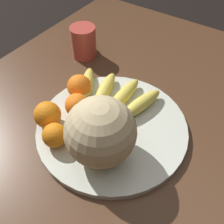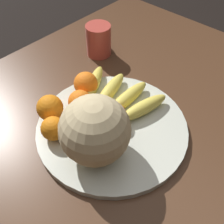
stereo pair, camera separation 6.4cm
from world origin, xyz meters
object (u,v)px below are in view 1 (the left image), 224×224
(fruit_bowl, at_px, (112,127))
(banana_bunch, at_px, (114,95))
(orange_mid_center, at_px, (47,115))
(ceramic_mug, at_px, (83,41))
(orange_front_right, at_px, (77,105))
(orange_front_left, at_px, (55,135))
(orange_back_left, at_px, (114,114))
(orange_back_right, at_px, (79,87))
(melon, at_px, (100,132))
(kitchen_table, at_px, (130,152))
(produce_tag, at_px, (104,128))

(fruit_bowl, relative_size, banana_bunch, 1.54)
(orange_mid_center, bearing_deg, fruit_bowl, -57.63)
(orange_mid_center, bearing_deg, ceramic_mug, 22.74)
(fruit_bowl, relative_size, orange_front_right, 6.19)
(orange_front_left, bearing_deg, banana_bunch, -9.06)
(orange_front_left, relative_size, orange_mid_center, 0.87)
(orange_back_left, bearing_deg, orange_back_right, 79.26)
(banana_bunch, bearing_deg, orange_front_left, 162.50)
(orange_front_right, distance_m, orange_mid_center, 0.08)
(melon, bearing_deg, orange_front_left, 109.42)
(orange_front_left, height_order, orange_back_right, orange_back_right)
(melon, xyz_separation_m, orange_front_left, (-0.04, 0.11, -0.05))
(kitchen_table, height_order, orange_back_left, orange_back_left)
(kitchen_table, relative_size, orange_back_left, 22.12)
(kitchen_table, relative_size, orange_mid_center, 18.19)
(orange_back_right, bearing_deg, kitchen_table, -94.92)
(fruit_bowl, bearing_deg, orange_back_right, 73.62)
(fruit_bowl, xyz_separation_m, orange_front_left, (-0.12, 0.08, 0.04))
(orange_back_left, height_order, produce_tag, orange_back_left)
(kitchen_table, bearing_deg, orange_back_right, 85.08)
(orange_back_left, bearing_deg, kitchen_table, -78.38)
(kitchen_table, xyz_separation_m, orange_front_left, (-0.15, 0.13, 0.15))
(orange_mid_center, relative_size, orange_back_left, 1.22)
(melon, xyz_separation_m, orange_back_left, (0.10, 0.03, -0.05))
(melon, height_order, produce_tag, melon)
(orange_back_left, bearing_deg, banana_bunch, 35.35)
(orange_front_left, bearing_deg, orange_mid_center, 57.43)
(orange_mid_center, height_order, ceramic_mug, ceramic_mug)
(melon, relative_size, orange_front_left, 2.65)
(orange_front_right, xyz_separation_m, orange_back_left, (0.03, -0.10, -0.00))
(orange_front_left, bearing_deg, produce_tag, -34.69)
(orange_back_left, bearing_deg, fruit_bowl, -169.36)
(kitchen_table, relative_size, orange_front_left, 20.84)
(melon, bearing_deg, banana_bunch, 24.80)
(banana_bunch, xyz_separation_m, ceramic_mug, (0.15, 0.22, 0.02))
(banana_bunch, bearing_deg, orange_mid_center, 143.57)
(orange_front_right, bearing_deg, banana_bunch, -27.43)
(orange_front_right, bearing_deg, kitchen_table, -73.69)
(orange_back_left, distance_m, ceramic_mug, 0.34)
(fruit_bowl, relative_size, orange_mid_center, 5.69)
(orange_back_left, xyz_separation_m, produce_tag, (-0.04, 0.01, -0.03))
(fruit_bowl, distance_m, banana_bunch, 0.10)
(banana_bunch, bearing_deg, melon, -163.64)
(orange_mid_center, relative_size, ceramic_mug, 0.64)
(banana_bunch, height_order, ceramic_mug, ceramic_mug)
(orange_front_right, bearing_deg, orange_front_left, -170.29)
(melon, distance_m, orange_front_right, 0.15)
(kitchen_table, bearing_deg, orange_mid_center, 121.50)
(orange_back_left, bearing_deg, orange_front_right, 108.57)
(orange_back_left, height_order, orange_back_right, orange_back_right)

